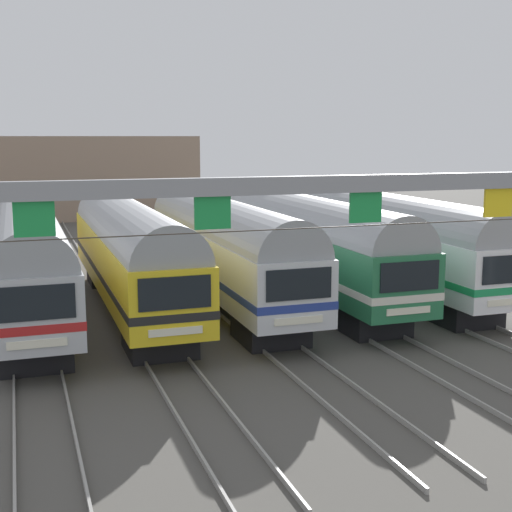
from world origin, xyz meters
The scene contains 9 objects.
ground_plane centered at (0.00, 0.00, 0.00)m, with size 160.00×160.00×0.00m, color #4C4944.
track_bed centered at (0.00, 17.00, 0.07)m, with size 17.96×70.00×0.15m.
commuter_train_stainless centered at (-8.23, -0.01, 2.69)m, with size 2.88×18.06×4.77m.
commuter_train_yellow centered at (-4.11, 0.00, 2.69)m, with size 2.88×18.06×5.05m.
commuter_train_silver centered at (0.00, -0.01, 2.69)m, with size 2.88×18.06×4.77m.
commuter_train_green centered at (4.11, 0.00, 2.69)m, with size 2.88×18.06×5.05m.
commuter_train_white centered at (8.23, 0.00, 2.69)m, with size 2.88×18.06×5.05m.
catenary_gantry centered at (0.00, -13.50, 5.25)m, with size 21.70×0.44×6.97m.
maintenance_building centered at (-2.69, 38.74, 3.74)m, with size 20.65×10.00×7.47m, color gray.
Camera 1 is at (-8.60, -29.95, 7.45)m, focal length 49.74 mm.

